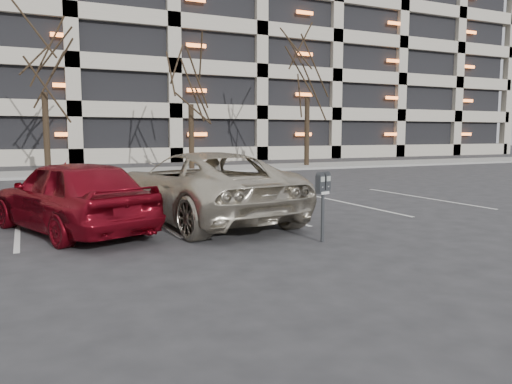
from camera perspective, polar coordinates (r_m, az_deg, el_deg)
name	(u,v)px	position (r m, az deg, el deg)	size (l,w,h in m)	color
ground	(244,230)	(10.21, -1.35, -4.32)	(140.00, 140.00, 0.00)	#28282B
sidewalk	(114,172)	(25.57, -15.91, 2.20)	(80.00, 4.00, 0.12)	gray
stall_lines	(150,217)	(11.94, -12.01, -2.83)	(16.90, 5.20, 0.00)	silver
parking_garage	(215,51)	(46.49, -4.71, 15.72)	(52.00, 20.00, 19.00)	black
tree_b	(42,40)	(25.56, -23.28, 15.66)	(3.76, 3.76, 8.53)	black
tree_c	(190,63)	(26.68, -7.52, 14.42)	(3.39, 3.39, 7.70)	black
tree_d	(308,54)	(29.67, 5.94, 15.36)	(3.92, 3.92, 8.91)	black
parking_meter	(323,189)	(8.98, 7.67, 0.30)	(0.34, 0.22, 1.25)	black
suv_silver	(201,186)	(11.29, -6.26, 0.67)	(3.26, 5.85, 1.55)	beige
car_red	(71,195)	(10.44, -20.35, -0.37)	(1.75, 4.36, 1.49)	maroon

